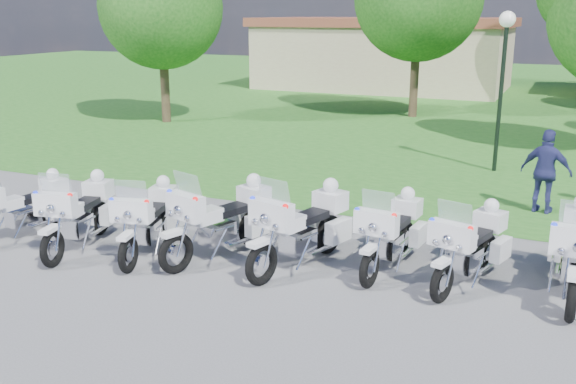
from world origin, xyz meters
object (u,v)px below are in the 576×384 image
at_px(motorcycle_4, 303,226).
at_px(lamp_post, 504,53).
at_px(motorcycle_2, 150,218).
at_px(bystander_c, 546,172).
at_px(motorcycle_3, 222,219).
at_px(motorcycle_0, 25,206).
at_px(motorcycle_1, 80,212).
at_px(motorcycle_5, 392,232).
at_px(motorcycle_6, 471,245).

xyz_separation_m(motorcycle_4, lamp_post, (2.27, 8.84, 2.58)).
relative_size(motorcycle_2, bystander_c, 1.24).
height_order(motorcycle_3, bystander_c, bystander_c).
bearing_deg(lamp_post, motorcycle_3, -112.79).
height_order(motorcycle_0, motorcycle_1, motorcycle_1).
bearing_deg(bystander_c, motorcycle_0, 44.79).
bearing_deg(motorcycle_5, motorcycle_4, 26.15).
bearing_deg(motorcycle_2, motorcycle_6, 176.74).
height_order(motorcycle_3, motorcycle_4, motorcycle_4).
distance_m(motorcycle_6, bystander_c, 4.80).
distance_m(motorcycle_1, bystander_c, 10.03).
bearing_deg(motorcycle_2, motorcycle_0, -7.64).
bearing_deg(motorcycle_5, motorcycle_0, 16.57).
bearing_deg(motorcycle_4, lamp_post, -89.00).
bearing_deg(motorcycle_1, motorcycle_6, 177.91).
bearing_deg(motorcycle_5, motorcycle_2, 20.02).
height_order(motorcycle_3, motorcycle_5, motorcycle_3).
relative_size(motorcycle_0, motorcycle_2, 0.98).
xyz_separation_m(motorcycle_0, bystander_c, (9.48, 5.97, 0.30)).
distance_m(motorcycle_0, motorcycle_6, 8.66).
distance_m(lamp_post, bystander_c, 4.65).
xyz_separation_m(motorcycle_0, motorcycle_5, (7.19, 1.38, 0.02)).
xyz_separation_m(motorcycle_1, motorcycle_2, (1.39, 0.30, -0.02)).
height_order(motorcycle_1, lamp_post, lamp_post).
xyz_separation_m(lamp_post, bystander_c, (1.49, -3.71, -2.38)).
relative_size(motorcycle_2, lamp_post, 0.53).
bearing_deg(motorcycle_3, bystander_c, -116.27).
relative_size(motorcycle_5, lamp_post, 0.54).
xyz_separation_m(motorcycle_3, bystander_c, (5.28, 5.32, 0.22)).
relative_size(motorcycle_1, motorcycle_3, 0.97).
bearing_deg(motorcycle_2, motorcycle_5, -178.74).
bearing_deg(motorcycle_4, motorcycle_5, -144.13).
height_order(motorcycle_1, bystander_c, bystander_c).
distance_m(motorcycle_3, bystander_c, 7.50).
relative_size(motorcycle_4, lamp_post, 0.58).
relative_size(motorcycle_2, motorcycle_6, 1.02).
xyz_separation_m(motorcycle_4, motorcycle_6, (2.85, 0.43, -0.08)).
bearing_deg(motorcycle_5, motorcycle_1, 19.51).
relative_size(motorcycle_0, bystander_c, 1.21).
bearing_deg(motorcycle_1, motorcycle_5, -178.56).
distance_m(motorcycle_2, motorcycle_4, 2.94).
bearing_deg(motorcycle_1, motorcycle_3, -178.61).
relative_size(motorcycle_4, motorcycle_6, 1.12).
xyz_separation_m(motorcycle_0, motorcycle_2, (2.84, 0.27, 0.02)).
bearing_deg(motorcycle_0, motorcycle_4, -163.59).
distance_m(motorcycle_0, motorcycle_3, 4.24).
bearing_deg(lamp_post, motorcycle_5, -95.46).
height_order(motorcycle_4, bystander_c, bystander_c).
height_order(motorcycle_2, bystander_c, bystander_c).
height_order(motorcycle_4, lamp_post, lamp_post).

